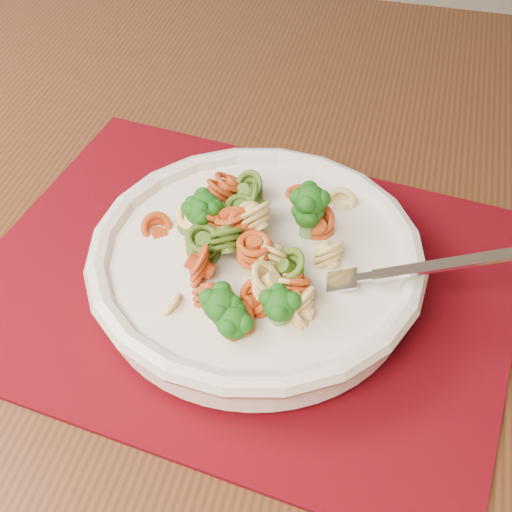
# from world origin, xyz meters

# --- Properties ---
(dining_table) EXTENTS (1.54, 1.06, 0.71)m
(dining_table) POSITION_xyz_m (0.48, 0.67, 0.62)
(dining_table) COLOR #512A16
(dining_table) RESTS_ON ground
(placemat) EXTENTS (0.53, 0.45, 0.00)m
(placemat) POSITION_xyz_m (0.51, 0.56, 0.71)
(placemat) COLOR #620413
(placemat) RESTS_ON dining_table
(pasta_bowl) EXTENTS (0.28, 0.28, 0.05)m
(pasta_bowl) POSITION_xyz_m (0.53, 0.55, 0.74)
(pasta_bowl) COLOR silver
(pasta_bowl) RESTS_ON placemat
(pasta_broccoli_heap) EXTENTS (0.24, 0.24, 0.06)m
(pasta_broccoli_heap) POSITION_xyz_m (0.53, 0.55, 0.75)
(pasta_broccoli_heap) COLOR #F2CA77
(pasta_broccoli_heap) RESTS_ON pasta_bowl
(fork) EXTENTS (0.18, 0.03, 0.08)m
(fork) POSITION_xyz_m (0.60, 0.53, 0.75)
(fork) COLOR silver
(fork) RESTS_ON pasta_bowl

